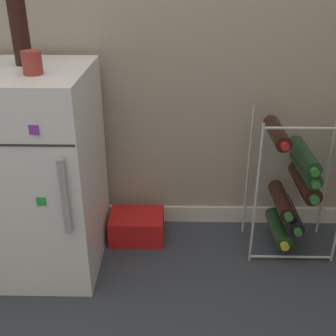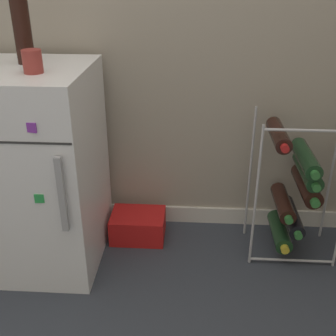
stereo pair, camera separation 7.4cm
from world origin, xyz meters
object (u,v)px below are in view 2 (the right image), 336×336
at_px(mini_fridge, 36,169).
at_px(soda_box, 138,225).
at_px(fridge_top_cup, 32,61).
at_px(wine_rack, 294,187).
at_px(fridge_top_bottle, 22,29).

xyz_separation_m(mini_fridge, soda_box, (0.42, 0.16, -0.38)).
relative_size(mini_fridge, fridge_top_cup, 10.52).
height_order(wine_rack, fridge_top_bottle, fridge_top_bottle).
distance_m(soda_box, fridge_top_cup, 0.96).
height_order(mini_fridge, soda_box, mini_fridge).
bearing_deg(soda_box, mini_fridge, -159.46).
xyz_separation_m(soda_box, fridge_top_bottle, (-0.42, -0.08, 0.96)).
height_order(wine_rack, soda_box, wine_rack).
xyz_separation_m(wine_rack, fridge_top_bottle, (-1.15, -0.03, 0.68)).
bearing_deg(mini_fridge, fridge_top_bottle, 89.09).
xyz_separation_m(mini_fridge, fridge_top_bottle, (0.00, 0.07, 0.58)).
distance_m(soda_box, fridge_top_bottle, 1.05).
height_order(mini_fridge, wine_rack, mini_fridge).
height_order(mini_fridge, fridge_top_bottle, fridge_top_bottle).
bearing_deg(mini_fridge, fridge_top_cup, -45.07).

